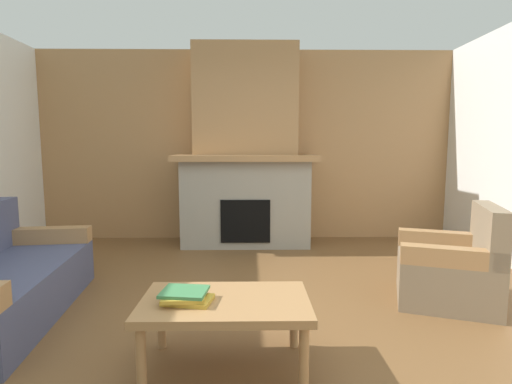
# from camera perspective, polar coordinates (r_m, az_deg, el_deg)

# --- Properties ---
(ground) EXTENTS (9.00, 9.00, 0.00)m
(ground) POSITION_cam_1_polar(r_m,az_deg,el_deg) (3.00, -2.11, -19.70)
(ground) COLOR brown
(wall_back_wood_panel) EXTENTS (6.00, 0.12, 2.70)m
(wall_back_wood_panel) POSITION_cam_1_polar(r_m,az_deg,el_deg) (5.69, -1.50, 6.78)
(wall_back_wood_panel) COLOR #A87A4C
(wall_back_wood_panel) RESTS_ON ground
(fireplace) EXTENTS (1.90, 0.82, 2.70)m
(fireplace) POSITION_cam_1_polar(r_m,az_deg,el_deg) (5.32, -1.54, 4.79)
(fireplace) COLOR gray
(fireplace) RESTS_ON ground
(armchair) EXTENTS (0.97, 0.97, 0.85)m
(armchair) POSITION_cam_1_polar(r_m,az_deg,el_deg) (3.78, 26.84, -10.03)
(armchair) COLOR #847056
(armchair) RESTS_ON ground
(coffee_table) EXTENTS (1.00, 0.60, 0.43)m
(coffee_table) POSITION_cam_1_polar(r_m,az_deg,el_deg) (2.42, -4.54, -16.63)
(coffee_table) COLOR #A87A4C
(coffee_table) RESTS_ON ground
(book_stack_near_edge) EXTENTS (0.32, 0.25, 0.07)m
(book_stack_near_edge) POSITION_cam_1_polar(r_m,az_deg,el_deg) (2.37, -10.31, -14.87)
(book_stack_near_edge) COLOR gold
(book_stack_near_edge) RESTS_ON coffee_table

